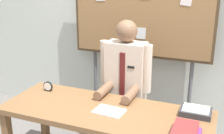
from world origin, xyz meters
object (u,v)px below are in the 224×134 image
object	(u,v)px
person	(125,93)
book_stack	(185,133)
open_notebook	(109,111)
paper_tray	(196,112)
bulletin_board	(141,15)
desk	(105,119)
desk_clock	(48,87)

from	to	relation	value
person	book_stack	distance (m)	1.03
open_notebook	paper_tray	xyz separation A→B (m)	(0.71, 0.23, 0.02)
bulletin_board	desk	bearing A→B (deg)	-90.01
bulletin_board	open_notebook	distance (m)	1.27
bulletin_board	paper_tray	xyz separation A→B (m)	(0.76, -0.83, -0.68)
desk	book_stack	xyz separation A→B (m)	(0.73, -0.19, 0.13)
book_stack	desk_clock	bearing A→B (deg)	165.81
bulletin_board	paper_tray	bearing A→B (deg)	-47.69
paper_tray	desk	bearing A→B (deg)	-164.34
book_stack	desk_clock	world-z (taller)	desk_clock
desk	bulletin_board	distance (m)	1.31
bulletin_board	paper_tray	distance (m)	1.31
book_stack	person	bearing A→B (deg)	134.96
desk_clock	book_stack	bearing A→B (deg)	-14.19
desk	paper_tray	distance (m)	0.79
book_stack	paper_tray	world-z (taller)	book_stack
person	paper_tray	distance (m)	0.83
open_notebook	desk_clock	bearing A→B (deg)	165.60
person	desk_clock	size ratio (longest dim) A/B	14.53
desk_clock	paper_tray	xyz separation A→B (m)	(1.47, 0.04, -0.02)
person	paper_tray	xyz separation A→B (m)	(0.76, -0.33, 0.09)
bulletin_board	open_notebook	xyz separation A→B (m)	(0.05, -1.06, -0.70)
desk	open_notebook	bearing A→B (deg)	-22.07
bulletin_board	book_stack	size ratio (longest dim) A/B	7.15
book_stack	open_notebook	xyz separation A→B (m)	(-0.68, 0.17, -0.03)
desk	open_notebook	xyz separation A→B (m)	(0.05, -0.02, 0.09)
desk	desk_clock	bearing A→B (deg)	166.16
paper_tray	open_notebook	bearing A→B (deg)	-161.83
person	open_notebook	xyz separation A→B (m)	(0.05, -0.56, 0.06)
bulletin_board	book_stack	distance (m)	1.58
person	paper_tray	bearing A→B (deg)	-23.42
desk	bulletin_board	world-z (taller)	bulletin_board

